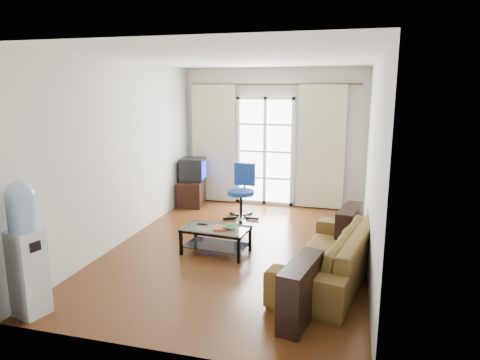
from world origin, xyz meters
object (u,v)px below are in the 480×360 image
crt_tv (192,169)px  water_cooler (26,247)px  sofa (329,254)px  tv_stand (192,193)px  task_chair (242,203)px  coffee_table (216,237)px

crt_tv → water_cooler: size_ratio=0.38×
sofa → crt_tv: bearing=-122.5°
sofa → crt_tv: 4.02m
sofa → tv_stand: bearing=-122.0°
sofa → water_cooler: water_cooler is taller
tv_stand → water_cooler: 4.45m
crt_tv → task_chair: task_chair is taller
crt_tv → water_cooler: (-0.06, -4.47, 0.02)m
sofa → coffee_table: bearing=-92.9°
tv_stand → water_cooler: bearing=-100.4°
sofa → water_cooler: bearing=-48.5°
tv_stand → crt_tv: (0.00, 0.05, 0.47)m
sofa → crt_tv: crt_tv is taller
coffee_table → tv_stand: (-1.27, 2.31, 0.01)m
coffee_table → crt_tv: bearing=118.2°
crt_tv → coffee_table: bearing=-69.6°
coffee_table → task_chair: size_ratio=0.99×
crt_tv → task_chair: 1.43m
tv_stand → task_chair: bearing=-36.3°
tv_stand → task_chair: size_ratio=0.70×
task_chair → water_cooler: bearing=-104.6°
sofa → water_cooler: (-2.93, -1.69, 0.43)m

